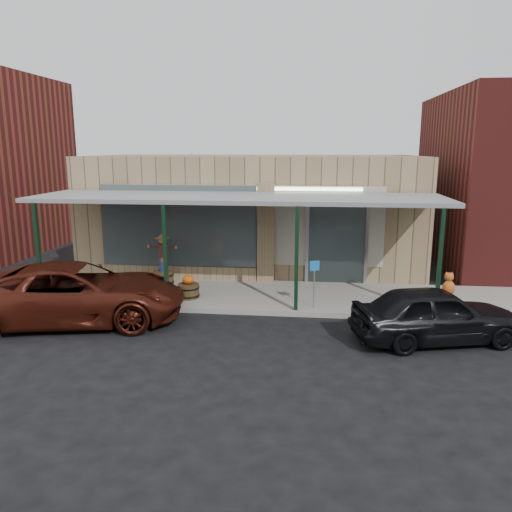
# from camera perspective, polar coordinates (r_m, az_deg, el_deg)

# --- Properties ---
(ground) EXTENTS (120.00, 120.00, 0.00)m
(ground) POSITION_cam_1_polar(r_m,az_deg,el_deg) (11.96, -4.60, -9.77)
(ground) COLOR black
(ground) RESTS_ON ground
(sidewalk) EXTENTS (40.00, 3.20, 0.15)m
(sidewalk) POSITION_cam_1_polar(r_m,az_deg,el_deg) (15.29, -2.04, -4.50)
(sidewalk) COLOR gray
(sidewalk) RESTS_ON ground
(storefront) EXTENTS (12.00, 6.25, 4.20)m
(storefront) POSITION_cam_1_polar(r_m,az_deg,el_deg) (19.31, -0.10, 5.14)
(storefront) COLOR #95815B
(storefront) RESTS_ON ground
(awning) EXTENTS (12.00, 3.00, 3.04)m
(awning) POSITION_cam_1_polar(r_m,az_deg,el_deg) (14.68, -2.15, 6.50)
(awning) COLOR gray
(awning) RESTS_ON ground
(block_buildings_near) EXTENTS (61.00, 8.00, 8.00)m
(block_buildings_near) POSITION_cam_1_polar(r_m,az_deg,el_deg) (20.09, 6.03, 10.14)
(block_buildings_near) COLOR maroon
(block_buildings_near) RESTS_ON ground
(barrel_scarecrow) EXTENTS (1.01, 0.69, 1.66)m
(barrel_scarecrow) POSITION_cam_1_polar(r_m,az_deg,el_deg) (16.35, -10.57, -1.28)
(barrel_scarecrow) COLOR #48371C
(barrel_scarecrow) RESTS_ON sidewalk
(barrel_pumpkin) EXTENTS (0.79, 0.79, 0.74)m
(barrel_pumpkin) POSITION_cam_1_polar(r_m,az_deg,el_deg) (14.84, -7.73, -3.77)
(barrel_pumpkin) COLOR #48371C
(barrel_pumpkin) RESTS_ON sidewalk
(handicap_sign) EXTENTS (0.26, 0.12, 1.33)m
(handicap_sign) POSITION_cam_1_polar(r_m,az_deg,el_deg) (13.72, 6.67, -2.48)
(handicap_sign) COLOR gray
(handicap_sign) RESTS_ON sidewalk
(parked_sedan) EXTENTS (4.18, 2.48, 1.51)m
(parked_sedan) POSITION_cam_1_polar(r_m,az_deg,el_deg) (12.47, 19.90, -6.28)
(parked_sedan) COLOR black
(parked_sedan) RESTS_ON ground
(car_maroon) EXTENTS (5.97, 3.63, 1.55)m
(car_maroon) POSITION_cam_1_polar(r_m,az_deg,el_deg) (13.84, -19.86, -4.02)
(car_maroon) COLOR #46170E
(car_maroon) RESTS_ON ground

